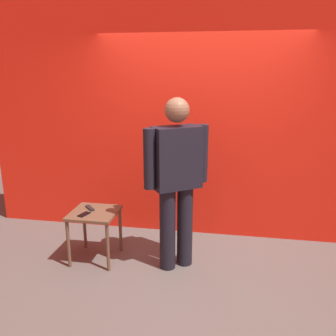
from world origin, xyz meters
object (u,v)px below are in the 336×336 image
object	(u,v)px
standing_person	(177,176)
cell_phone	(84,214)
side_table	(94,219)
tv_remote	(90,208)

from	to	relation	value
standing_person	cell_phone	xyz separation A→B (m)	(-0.99, -0.12, -0.44)
standing_person	cell_phone	distance (m)	1.09
side_table	cell_phone	world-z (taller)	cell_phone
cell_phone	tv_remote	distance (m)	0.17
standing_person	cell_phone	size ratio (longest dim) A/B	12.64
cell_phone	tv_remote	xyz separation A→B (m)	(-0.00, 0.17, 0.01)
standing_person	side_table	world-z (taller)	standing_person
cell_phone	tv_remote	bearing A→B (deg)	110.02
cell_phone	standing_person	bearing A→B (deg)	26.31
tv_remote	side_table	bearing A→B (deg)	-85.10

